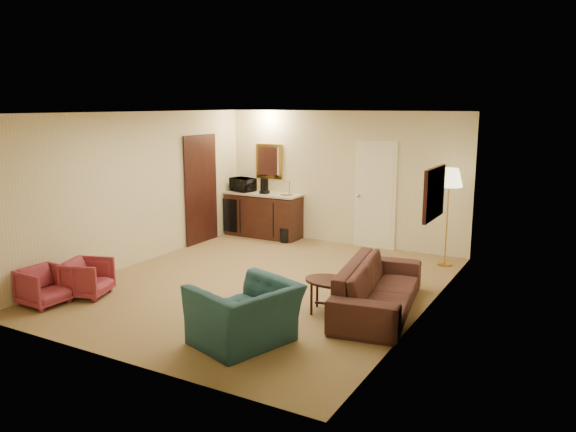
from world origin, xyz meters
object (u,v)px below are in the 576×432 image
object	(u,v)px
wetbar_cabinet	(263,215)
microwave	(243,183)
coffee_table	(333,296)
rose_chair_near	(88,276)
waste_bin	(285,235)
floor_lamp	(447,217)
rose_chair_far	(44,284)
teal_armchair	(245,304)
coffee_maker	(264,186)
sofa	(379,279)

from	to	relation	value
wetbar_cabinet	microwave	bearing A→B (deg)	-178.64
wetbar_cabinet	coffee_table	bearing A→B (deg)	-46.74
rose_chair_near	waste_bin	xyz separation A→B (m)	(0.90, 4.19, -0.16)
coffee_table	floor_lamp	distance (m)	3.13
rose_chair_far	microwave	distance (m)	5.01
teal_armchair	coffee_table	xyz separation A→B (m)	(0.48, 1.39, -0.25)
waste_bin	rose_chair_near	bearing A→B (deg)	-102.11
coffee_maker	coffee_table	bearing A→B (deg)	-53.58
rose_chair_far	coffee_table	size ratio (longest dim) A/B	0.74
wetbar_cabinet	teal_armchair	world-z (taller)	teal_armchair
teal_armchair	waste_bin	xyz separation A→B (m)	(-1.98, 4.47, -0.34)
teal_armchair	waste_bin	world-z (taller)	teal_armchair
coffee_table	teal_armchair	bearing A→B (deg)	-109.08
rose_chair_far	coffee_table	distance (m)	3.96
wetbar_cabinet	floor_lamp	bearing A→B (deg)	-4.75
waste_bin	coffee_maker	distance (m)	1.11
sofa	rose_chair_far	world-z (taller)	sofa
rose_chair_far	coffee_maker	xyz separation A→B (m)	(0.56, 4.89, 0.78)
wetbar_cabinet	waste_bin	size ratio (longest dim) A/B	5.76
sofa	rose_chair_far	size ratio (longest dim) A/B	3.79
rose_chair_near	waste_bin	size ratio (longest dim) A/B	2.10
wetbar_cabinet	coffee_maker	bearing A→B (deg)	-43.20
sofa	coffee_table	size ratio (longest dim) A/B	2.82
wetbar_cabinet	sofa	xyz separation A→B (m)	(3.60, -2.93, -0.03)
floor_lamp	microwave	bearing A→B (deg)	175.95
teal_armchair	rose_chair_far	xyz separation A→B (m)	(-3.11, -0.27, -0.19)
coffee_maker	sofa	bearing A→B (deg)	-45.84
coffee_table	wetbar_cabinet	bearing A→B (deg)	133.26
coffee_table	coffee_maker	xyz separation A→B (m)	(-3.04, 3.24, 0.85)
teal_armchair	coffee_table	world-z (taller)	teal_armchair
rose_chair_near	teal_armchair	bearing A→B (deg)	-114.78
rose_chair_near	waste_bin	world-z (taller)	rose_chair_near
teal_armchair	coffee_table	distance (m)	1.49
wetbar_cabinet	rose_chair_far	world-z (taller)	wetbar_cabinet
coffee_table	waste_bin	xyz separation A→B (m)	(-2.46, 3.08, -0.08)
wetbar_cabinet	microwave	distance (m)	0.81
sofa	waste_bin	world-z (taller)	sofa
microwave	rose_chair_far	bearing A→B (deg)	-74.61
rose_chair_far	microwave	world-z (taller)	microwave
rose_chair_near	coffee_table	world-z (taller)	rose_chair_near
coffee_table	waste_bin	world-z (taller)	coffee_table
rose_chair_far	rose_chair_near	bearing A→B (deg)	-21.74
wetbar_cabinet	floor_lamp	distance (m)	3.88
coffee_table	waste_bin	size ratio (longest dim) A/B	2.77
sofa	microwave	bearing A→B (deg)	45.14
rose_chair_far	floor_lamp	distance (m)	6.37
teal_armchair	microwave	distance (m)	5.66
waste_bin	floor_lamp	bearing A→B (deg)	-1.77
coffee_table	sofa	bearing A→B (deg)	36.84
teal_armchair	waste_bin	bearing A→B (deg)	-138.31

